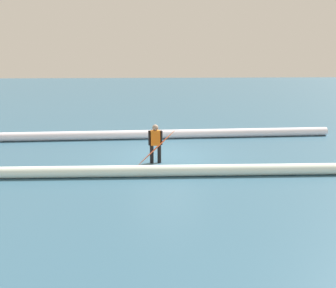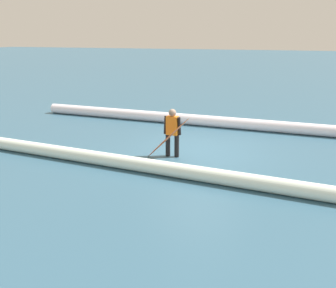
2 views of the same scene
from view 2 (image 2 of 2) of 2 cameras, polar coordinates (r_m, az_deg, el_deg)
ground_plane at (r=12.27m, az=4.31°, el=-0.90°), size 181.78×181.78×0.00m
surfer at (r=11.39m, az=0.64°, el=2.03°), size 0.52×0.22×1.44m
surfboard at (r=11.08m, az=-0.06°, el=0.85°), size 1.39×0.39×1.34m
wave_crest_foreground at (r=15.30m, az=8.94°, el=3.12°), size 16.66×0.55×0.43m
wave_crest_midground at (r=9.29m, az=12.65°, el=-5.52°), size 17.23×1.41×0.38m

